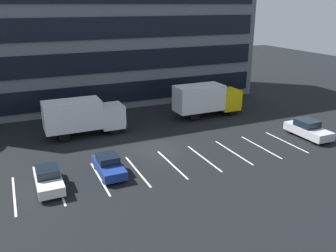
# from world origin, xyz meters

# --- Properties ---
(ground_plane) EXTENTS (120.00, 120.00, 0.00)m
(ground_plane) POSITION_xyz_m (0.00, 0.00, 0.00)
(ground_plane) COLOR black
(office_building) EXTENTS (38.34, 10.83, 18.00)m
(office_building) POSITION_xyz_m (0.00, 17.95, 9.00)
(office_building) COLOR slate
(office_building) RESTS_ON ground_plane
(lot_markings) EXTENTS (22.54, 5.40, 0.01)m
(lot_markings) POSITION_xyz_m (0.00, -3.35, 0.00)
(lot_markings) COLOR silver
(lot_markings) RESTS_ON ground_plane
(box_truck_white) EXTENTS (7.38, 2.44, 3.42)m
(box_truck_white) POSITION_xyz_m (-4.77, 5.79, 1.93)
(box_truck_white) COLOR white
(box_truck_white) RESTS_ON ground_plane
(box_truck_yellow) EXTENTS (7.53, 2.49, 3.49)m
(box_truck_yellow) POSITION_xyz_m (8.61, 6.31, 1.96)
(box_truck_yellow) COLOR yellow
(box_truck_yellow) RESTS_ON ground_plane
(sedan_silver) EXTENTS (1.86, 4.44, 1.59)m
(sedan_silver) POSITION_xyz_m (13.86, -3.16, 0.75)
(sedan_silver) COLOR silver
(sedan_silver) RESTS_ON ground_plane
(sedan_navy) EXTENTS (1.62, 3.87, 1.39)m
(sedan_navy) POSITION_xyz_m (-4.81, -2.87, 0.65)
(sedan_navy) COLOR navy
(sedan_navy) RESTS_ON ground_plane
(sedan_white) EXTENTS (1.64, 3.91, 1.40)m
(sedan_white) POSITION_xyz_m (-9.01, -3.25, 0.66)
(sedan_white) COLOR white
(sedan_white) RESTS_ON ground_plane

